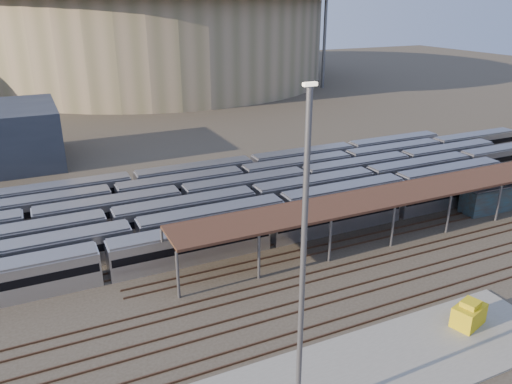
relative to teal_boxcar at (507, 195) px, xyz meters
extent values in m
plane|color=#383026|center=(-39.88, -4.00, -1.71)|extent=(420.00, 420.00, 0.00)
cube|color=#BCBCC1|center=(-34.98, 4.00, 0.09)|extent=(112.00, 2.90, 3.60)
cube|color=#BCBCC1|center=(-49.70, 8.20, 0.09)|extent=(112.00, 2.90, 3.60)
cube|color=#BCBCC1|center=(-32.93, 12.40, 0.09)|extent=(112.00, 2.90, 3.60)
cube|color=#BCBCC1|center=(-41.60, 16.60, 0.09)|extent=(112.00, 2.90, 3.60)
cube|color=#BCBCC1|center=(-30.95, 20.80, 0.09)|extent=(112.00, 2.90, 3.60)
cube|color=#BCBCC1|center=(-46.28, 25.00, 0.09)|extent=(112.00, 2.90, 3.60)
cylinder|color=#5A5A5F|center=(-47.88, -2.70, 0.79)|extent=(0.30, 0.30, 5.00)
cylinder|color=#5A5A5F|center=(-47.88, 2.70, 0.79)|extent=(0.30, 0.30, 5.00)
cylinder|color=#5A5A5F|center=(-39.30, -2.70, 0.79)|extent=(0.30, 0.30, 5.00)
cylinder|color=#5A5A5F|center=(-39.30, 2.70, 0.79)|extent=(0.30, 0.30, 5.00)
cylinder|color=#5A5A5F|center=(-30.73, -2.70, 0.79)|extent=(0.30, 0.30, 5.00)
cylinder|color=#5A5A5F|center=(-30.73, 2.70, 0.79)|extent=(0.30, 0.30, 5.00)
cylinder|color=#5A5A5F|center=(-22.16, -2.70, 0.79)|extent=(0.30, 0.30, 5.00)
cylinder|color=#5A5A5F|center=(-22.16, 2.70, 0.79)|extent=(0.30, 0.30, 5.00)
cylinder|color=#5A5A5F|center=(-13.59, -2.70, 0.79)|extent=(0.30, 0.30, 5.00)
cylinder|color=#5A5A5F|center=(-13.59, 2.70, 0.79)|extent=(0.30, 0.30, 5.00)
cylinder|color=#5A5A5F|center=(-5.02, -2.70, 0.79)|extent=(0.30, 0.30, 5.00)
cylinder|color=#5A5A5F|center=(-5.02, 2.70, 0.79)|extent=(0.30, 0.30, 5.00)
cylinder|color=#5A5A5F|center=(3.55, 2.70, 0.79)|extent=(0.30, 0.30, 5.00)
cube|color=#322214|center=(-17.88, 0.00, 3.44)|extent=(60.00, 6.00, 0.30)
cube|color=#4C3323|center=(-39.88, -5.75, -1.62)|extent=(170.00, 0.12, 0.18)
cube|color=#4C3323|center=(-39.88, -4.25, -1.62)|extent=(170.00, 0.12, 0.18)
cube|color=#4C3323|center=(-39.88, -9.75, -1.62)|extent=(170.00, 0.12, 0.18)
cube|color=#4C3323|center=(-39.88, -8.25, -1.62)|extent=(170.00, 0.12, 0.18)
cube|color=#4C3323|center=(-39.88, -13.75, -1.62)|extent=(170.00, 0.12, 0.18)
cube|color=#4C3323|center=(-39.88, -12.25, -1.62)|extent=(170.00, 0.12, 0.18)
cylinder|color=gray|center=(-14.88, 136.00, 12.29)|extent=(116.00, 116.00, 28.00)
cylinder|color=#5A5A5F|center=(30.12, 96.00, 16.29)|extent=(1.00, 1.00, 36.00)
cylinder|color=#5A5A5F|center=(-49.88, 156.00, 16.29)|extent=(1.00, 1.00, 36.00)
cube|color=#214753|center=(0.00, 0.00, 0.00)|extent=(14.73, 3.27, 3.42)
cylinder|color=#5A5A5F|center=(-44.87, -20.69, 9.81)|extent=(0.36, 0.36, 22.64)
cube|color=#FFF2CC|center=(-44.87, -20.69, 21.23)|extent=(0.81, 0.33, 0.20)
cube|color=gold|center=(-26.05, -17.88, -0.55)|extent=(3.49, 2.73, 1.91)
camera|label=1|loc=(-58.59, -43.44, 25.43)|focal=35.00mm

